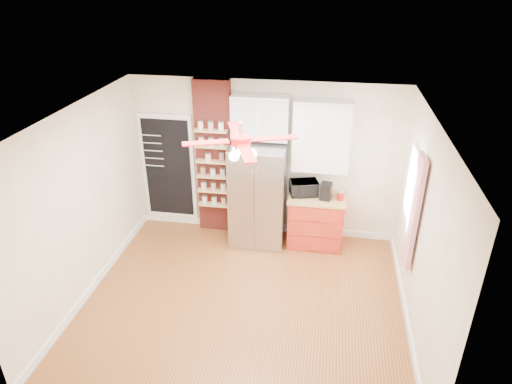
% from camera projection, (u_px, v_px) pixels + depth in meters
% --- Properties ---
extents(floor, '(4.50, 4.50, 0.00)m').
position_uv_depth(floor, '(244.00, 301.00, 6.51)').
color(floor, '#985826').
rests_on(floor, ground).
extents(ceiling, '(4.50, 4.50, 0.00)m').
position_uv_depth(ceiling, '(241.00, 119.00, 5.29)').
color(ceiling, white).
rests_on(ceiling, wall_back).
extents(wall_back, '(4.50, 0.02, 2.70)m').
position_uv_depth(wall_back, '(265.00, 160.00, 7.66)').
color(wall_back, '#F7E9C7').
rests_on(wall_back, floor).
extents(wall_front, '(4.50, 0.02, 2.70)m').
position_uv_depth(wall_front, '(201.00, 328.00, 4.14)').
color(wall_front, '#F7E9C7').
rests_on(wall_front, floor).
extents(wall_left, '(0.02, 4.00, 2.70)m').
position_uv_depth(wall_left, '(81.00, 206.00, 6.23)').
color(wall_left, '#F7E9C7').
rests_on(wall_left, floor).
extents(wall_right, '(0.02, 4.00, 2.70)m').
position_uv_depth(wall_right, '(423.00, 234.00, 5.57)').
color(wall_right, '#F7E9C7').
rests_on(wall_right, floor).
extents(chalkboard, '(0.95, 0.05, 1.95)m').
position_uv_depth(chalkboard, '(168.00, 168.00, 7.99)').
color(chalkboard, white).
rests_on(chalkboard, wall_back).
extents(brick_pillar, '(0.60, 0.16, 2.70)m').
position_uv_depth(brick_pillar, '(214.00, 159.00, 7.72)').
color(brick_pillar, maroon).
rests_on(brick_pillar, floor).
extents(fridge, '(0.90, 0.70, 1.75)m').
position_uv_depth(fridge, '(258.00, 195.00, 7.56)').
color(fridge, '#A9A9AE').
rests_on(fridge, floor).
extents(upper_glass_cabinet, '(0.90, 0.35, 0.70)m').
position_uv_depth(upper_glass_cabinet, '(260.00, 117.00, 7.16)').
color(upper_glass_cabinet, white).
rests_on(upper_glass_cabinet, wall_back).
extents(red_cabinet, '(0.94, 0.64, 0.90)m').
position_uv_depth(red_cabinet, '(316.00, 220.00, 7.65)').
color(red_cabinet, '#B12C19').
rests_on(red_cabinet, floor).
extents(upper_shelf_unit, '(0.90, 0.30, 1.15)m').
position_uv_depth(upper_shelf_unit, '(321.00, 137.00, 7.16)').
color(upper_shelf_unit, white).
rests_on(upper_shelf_unit, wall_back).
extents(window, '(0.04, 0.75, 1.05)m').
position_uv_depth(window, '(413.00, 187.00, 6.28)').
color(window, white).
rests_on(window, wall_right).
extents(curtain, '(0.06, 0.40, 1.55)m').
position_uv_depth(curtain, '(414.00, 213.00, 5.85)').
color(curtain, red).
rests_on(curtain, wall_right).
extents(ceiling_fan, '(1.40, 1.40, 0.44)m').
position_uv_depth(ceiling_fan, '(241.00, 141.00, 5.42)').
color(ceiling_fan, silver).
rests_on(ceiling_fan, ceiling).
extents(toaster_oven, '(0.51, 0.41, 0.24)m').
position_uv_depth(toaster_oven, '(304.00, 188.00, 7.45)').
color(toaster_oven, black).
rests_on(toaster_oven, red_cabinet).
extents(coffee_maker, '(0.20, 0.21, 0.28)m').
position_uv_depth(coffee_maker, '(326.00, 191.00, 7.31)').
color(coffee_maker, black).
rests_on(coffee_maker, red_cabinet).
extents(canister_left, '(0.11, 0.11, 0.14)m').
position_uv_depth(canister_left, '(340.00, 196.00, 7.31)').
color(canister_left, '#B2090D').
rests_on(canister_left, red_cabinet).
extents(canister_right, '(0.12, 0.12, 0.16)m').
position_uv_depth(canister_right, '(341.00, 194.00, 7.37)').
color(canister_right, '#AC0924').
rests_on(canister_right, red_cabinet).
extents(pantry_jar_oats, '(0.10, 0.10, 0.12)m').
position_uv_depth(pantry_jar_oats, '(208.00, 157.00, 7.56)').
color(pantry_jar_oats, beige).
rests_on(pantry_jar_oats, brick_pillar).
extents(pantry_jar_beans, '(0.10, 0.10, 0.14)m').
position_uv_depth(pantry_jar_beans, '(222.00, 157.00, 7.52)').
color(pantry_jar_beans, '#8C6147').
rests_on(pantry_jar_beans, brick_pillar).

